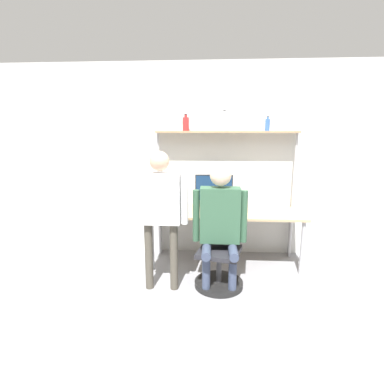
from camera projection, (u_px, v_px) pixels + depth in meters
The scene contains 13 objects.
ground_plane at pixel (226, 274), 3.77m from camera, with size 12.00×12.00×0.00m, color gray.
wall_back at pixel (225, 161), 4.25m from camera, with size 8.00×0.06×2.70m.
desk at pixel (225, 216), 4.01m from camera, with size 2.01×0.72×0.72m.
shelf_unit at pixel (226, 151), 4.07m from camera, with size 1.91×0.23×1.77m.
monitor at pixel (214, 189), 4.15m from camera, with size 0.52×0.17×0.46m.
laptop at pixel (224, 208), 3.87m from camera, with size 0.30×0.26×0.26m.
cell_phone at pixel (242, 214), 3.84m from camera, with size 0.07×0.15×0.01m.
office_chair at pixel (220, 263), 3.47m from camera, with size 0.56×0.56×0.90m.
person_seated at pixel (220, 217), 3.32m from camera, with size 0.61×0.48×1.42m.
person_standing at pixel (160, 204), 3.24m from camera, with size 0.60×0.21×1.56m.
bottle_blue at pixel (267, 125), 3.96m from camera, with size 0.06×0.06×0.19m.
bottle_clear at pixel (224, 122), 3.99m from camera, with size 0.07×0.07×0.28m.
bottle_red at pixel (186, 124), 4.03m from camera, with size 0.09×0.09×0.22m.
Camera 1 is at (-0.19, -3.51, 1.76)m, focal length 28.00 mm.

